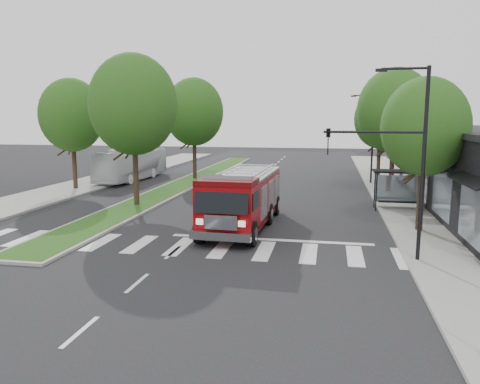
# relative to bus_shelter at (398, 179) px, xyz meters

# --- Properties ---
(ground) EXTENTS (140.00, 140.00, 0.00)m
(ground) POSITION_rel_bus_shelter_xyz_m (-11.20, -8.15, -2.04)
(ground) COLOR black
(ground) RESTS_ON ground
(sidewalk_right) EXTENTS (5.00, 80.00, 0.15)m
(sidewalk_right) POSITION_rel_bus_shelter_xyz_m (1.30, 1.85, -1.96)
(sidewalk_right) COLOR gray
(sidewalk_right) RESTS_ON ground
(sidewalk_left) EXTENTS (5.00, 80.00, 0.15)m
(sidewalk_left) POSITION_rel_bus_shelter_xyz_m (-25.70, 1.85, -1.96)
(sidewalk_left) COLOR gray
(sidewalk_left) RESTS_ON ground
(median) EXTENTS (3.00, 50.00, 0.15)m
(median) POSITION_rel_bus_shelter_xyz_m (-17.20, 9.85, -1.96)
(median) COLOR gray
(median) RESTS_ON ground
(bus_shelter) EXTENTS (3.20, 1.60, 2.61)m
(bus_shelter) POSITION_rel_bus_shelter_xyz_m (0.00, 0.00, 0.00)
(bus_shelter) COLOR black
(bus_shelter) RESTS_ON ground
(tree_right_near) EXTENTS (4.40, 4.40, 8.05)m
(tree_right_near) POSITION_rel_bus_shelter_xyz_m (0.30, -6.15, 3.47)
(tree_right_near) COLOR black
(tree_right_near) RESTS_ON ground
(tree_right_mid) EXTENTS (5.60, 5.60, 9.72)m
(tree_right_mid) POSITION_rel_bus_shelter_xyz_m (0.30, 5.85, 4.45)
(tree_right_mid) COLOR black
(tree_right_mid) RESTS_ON ground
(tree_right_far) EXTENTS (5.00, 5.00, 8.73)m
(tree_right_far) POSITION_rel_bus_shelter_xyz_m (0.30, 15.85, 3.80)
(tree_right_far) COLOR black
(tree_right_far) RESTS_ON ground
(tree_median_near) EXTENTS (5.80, 5.80, 10.16)m
(tree_median_near) POSITION_rel_bus_shelter_xyz_m (-17.20, -2.15, 4.77)
(tree_median_near) COLOR black
(tree_median_near) RESTS_ON ground
(tree_median_far) EXTENTS (5.60, 5.60, 9.72)m
(tree_median_far) POSITION_rel_bus_shelter_xyz_m (-17.20, 11.85, 4.45)
(tree_median_far) COLOR black
(tree_median_far) RESTS_ON ground
(tree_left_mid) EXTENTS (5.20, 5.20, 9.16)m
(tree_left_mid) POSITION_rel_bus_shelter_xyz_m (-25.20, 3.85, 4.12)
(tree_left_mid) COLOR black
(tree_left_mid) RESTS_ON ground
(streetlight_right_near) EXTENTS (4.08, 0.22, 8.00)m
(streetlight_right_near) POSITION_rel_bus_shelter_xyz_m (-1.59, -11.65, 2.63)
(streetlight_right_near) COLOR black
(streetlight_right_near) RESTS_ON ground
(streetlight_right_far) EXTENTS (2.11, 0.20, 8.00)m
(streetlight_right_far) POSITION_rel_bus_shelter_xyz_m (-0.85, 11.85, 2.44)
(streetlight_right_far) COLOR black
(streetlight_right_far) RESTS_ON ground
(fire_engine) EXTENTS (3.24, 9.61, 3.30)m
(fire_engine) POSITION_rel_bus_shelter_xyz_m (-9.03, -6.76, -0.46)
(fire_engine) COLOR #530407
(fire_engine) RESTS_ON ground
(city_bus) EXTENTS (3.05, 11.11, 3.07)m
(city_bus) POSITION_rel_bus_shelter_xyz_m (-23.08, 10.63, -0.51)
(city_bus) COLOR silver
(city_bus) RESTS_ON ground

